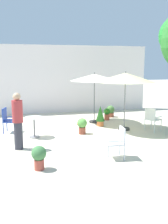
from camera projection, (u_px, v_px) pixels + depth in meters
name	position (u px, v px, depth m)	size (l,w,h in m)	color
ground_plane	(83.00, 135.00, 9.63)	(60.00, 60.00, 0.00)	beige
villa_facade	(61.00, 79.00, 13.88)	(9.52, 0.30, 3.54)	silver
patio_umbrella_0	(94.00, 78.00, 11.26)	(2.10, 2.10, 2.21)	#2D2D2D
patio_umbrella_1	(125.00, 78.00, 9.95)	(2.26, 2.26, 2.29)	#2D2D2D
cafe_table_0	(34.00, 123.00, 9.18)	(0.68, 0.68, 0.73)	silver
patio_chair_0	(152.00, 118.00, 9.97)	(0.62, 0.63, 0.92)	silver
patio_chair_1	(8.00, 119.00, 9.84)	(0.58, 0.59, 0.94)	#26419F
patio_chair_2	(117.00, 141.00, 7.13)	(0.52, 0.49, 0.88)	silver
potted_plant_0	(107.00, 113.00, 12.10)	(0.30, 0.30, 0.55)	#BC553B
potted_plant_1	(110.00, 111.00, 12.82)	(0.40, 0.40, 0.56)	#A2543C
potted_plant_2	(82.00, 125.00, 9.66)	(0.37, 0.37, 0.60)	brown
potted_plant_3	(39.00, 156.00, 6.37)	(0.37, 0.37, 0.61)	#AB493B
potted_plant_4	(100.00, 115.00, 10.89)	(0.37, 0.37, 0.86)	#D0703B
standing_person	(18.00, 120.00, 7.83)	(0.41, 0.41, 1.73)	#33333D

